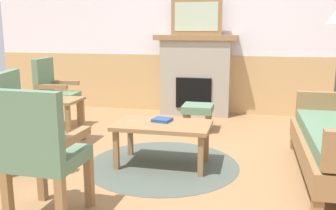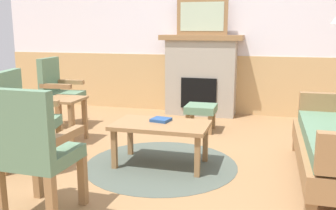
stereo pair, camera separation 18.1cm
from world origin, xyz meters
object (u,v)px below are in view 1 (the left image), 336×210
object	(u,v)px
book_on_table	(162,120)
footstool	(198,110)
armchair_near_fireplace	(53,90)
armchair_front_left	(42,149)
coffee_table	(163,129)
framed_picture	(196,17)
side_table	(62,108)
fireplace	(195,74)
armchair_by_window_left	(23,117)

from	to	relation	value
book_on_table	footstool	bearing A→B (deg)	82.19
armchair_near_fireplace	armchair_front_left	distance (m)	2.67
coffee_table	armchair_near_fireplace	distance (m)	2.12
footstool	framed_picture	bearing A→B (deg)	100.76
coffee_table	armchair_near_fireplace	size ratio (longest dim) A/B	0.98
framed_picture	footstool	world-z (taller)	framed_picture
side_table	fireplace	bearing A→B (deg)	55.42
fireplace	footstool	bearing A→B (deg)	-79.24
book_on_table	coffee_table	bearing A→B (deg)	-73.58
framed_picture	armchair_near_fireplace	size ratio (longest dim) A/B	0.82
coffee_table	book_on_table	world-z (taller)	book_on_table
footstool	armchair_by_window_left	distance (m)	2.34
footstool	armchair_front_left	distance (m)	2.79
fireplace	armchair_near_fireplace	world-z (taller)	fireplace
fireplace	footstool	xyz separation A→B (m)	(0.19, -0.99, -0.37)
coffee_table	footstool	size ratio (longest dim) A/B	2.40
book_on_table	armchair_by_window_left	distance (m)	1.37
framed_picture	side_table	world-z (taller)	framed_picture
armchair_front_left	book_on_table	bearing A→B (deg)	68.34
armchair_near_fireplace	armchair_by_window_left	distance (m)	1.59
fireplace	book_on_table	distance (m)	2.31
armchair_by_window_left	armchair_front_left	size ratio (longest dim) A/B	1.00
framed_picture	coffee_table	distance (m)	2.66
framed_picture	armchair_near_fireplace	xyz separation A→B (m)	(-1.79, -1.31, -1.02)
armchair_near_fireplace	side_table	bearing A→B (deg)	-53.55
coffee_table	armchair_near_fireplace	xyz separation A→B (m)	(-1.82, 1.07, 0.15)
footstool	side_table	xyz separation A→B (m)	(-1.52, -0.94, 0.15)
book_on_table	armchair_front_left	bearing A→B (deg)	-111.66
armchair_by_window_left	footstool	bearing A→B (deg)	51.65
side_table	armchair_near_fireplace	bearing A→B (deg)	126.45
side_table	book_on_table	bearing A→B (deg)	-15.52
framed_picture	armchair_by_window_left	xyz separation A→B (m)	(-1.26, -2.81, -1.02)
fireplace	side_table	size ratio (longest dim) A/B	2.36
framed_picture	armchair_by_window_left	world-z (taller)	framed_picture
fireplace	book_on_table	bearing A→B (deg)	-89.81
book_on_table	armchair_by_window_left	xyz separation A→B (m)	(-1.26, -0.51, 0.08)
fireplace	armchair_front_left	world-z (taller)	fireplace
armchair_by_window_left	fireplace	bearing A→B (deg)	65.94
fireplace	armchair_front_left	distance (m)	3.71
framed_picture	armchair_near_fireplace	bearing A→B (deg)	-143.70
framed_picture	armchair_front_left	bearing A→B (deg)	-98.30
book_on_table	armchair_front_left	distance (m)	1.47
fireplace	side_table	bearing A→B (deg)	-124.58
fireplace	armchair_front_left	bearing A→B (deg)	-98.30
coffee_table	book_on_table	bearing A→B (deg)	106.42
framed_picture	armchair_near_fireplace	world-z (taller)	framed_picture
fireplace	coffee_table	world-z (taller)	fireplace
armchair_by_window_left	side_table	world-z (taller)	armchair_by_window_left
fireplace	framed_picture	distance (m)	0.91
armchair_near_fireplace	side_table	world-z (taller)	armchair_near_fireplace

